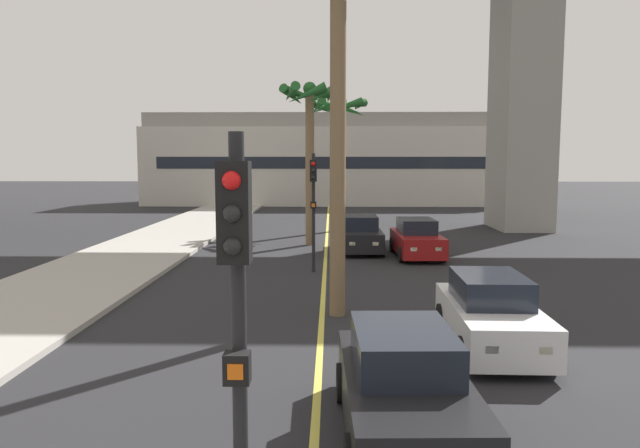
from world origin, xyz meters
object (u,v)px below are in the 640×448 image
(car_queue_fourth, at_px, (491,315))
(palm_tree_mid_median, at_px, (310,118))
(car_queue_front, at_px, (361,235))
(car_queue_third, at_px, (404,388))
(palm_tree_near_median, at_px, (338,25))
(traffic_light_median_far, at_px, (313,196))
(car_queue_second, at_px, (417,239))
(traffic_light_median_near, at_px, (238,326))
(palm_tree_far_median, at_px, (337,122))

(car_queue_fourth, distance_m, palm_tree_mid_median, 16.67)
(car_queue_front, distance_m, palm_tree_mid_median, 5.98)
(car_queue_front, relative_size, palm_tree_mid_median, 0.55)
(car_queue_fourth, bearing_deg, palm_tree_mid_median, 106.05)
(car_queue_front, relative_size, car_queue_third, 0.99)
(car_queue_third, bearing_deg, palm_tree_near_median, 97.62)
(car_queue_fourth, relative_size, traffic_light_median_far, 0.99)
(car_queue_second, height_order, car_queue_third, same)
(car_queue_front, height_order, car_queue_fourth, same)
(palm_tree_near_median, bearing_deg, car_queue_fourth, -39.00)
(car_queue_second, relative_size, traffic_light_median_near, 0.99)
(car_queue_third, bearing_deg, palm_tree_mid_median, 96.08)
(car_queue_third, height_order, car_queue_fourth, same)
(car_queue_second, bearing_deg, car_queue_fourth, -90.64)
(car_queue_third, distance_m, palm_tree_mid_median, 20.09)
(traffic_light_median_near, bearing_deg, car_queue_third, 65.14)
(palm_tree_near_median, xyz_separation_m, palm_tree_mid_median, (-1.16, 12.62, -1.37))
(car_queue_second, relative_size, car_queue_fourth, 1.00)
(car_queue_third, xyz_separation_m, traffic_light_median_near, (-1.77, -3.82, 1.99))
(palm_tree_mid_median, bearing_deg, palm_tree_near_median, -84.74)
(car_queue_third, bearing_deg, car_queue_front, 89.25)
(car_queue_second, relative_size, palm_tree_near_median, 0.45)
(car_queue_front, height_order, palm_tree_far_median, palm_tree_far_median)
(traffic_light_median_near, bearing_deg, car_queue_front, 84.62)
(traffic_light_median_near, relative_size, palm_tree_far_median, 0.57)
(car_queue_front, xyz_separation_m, palm_tree_mid_median, (-2.28, 1.92, 5.18))
(car_queue_second, bearing_deg, traffic_light_median_near, -102.07)
(car_queue_third, height_order, palm_tree_far_median, palm_tree_far_median)
(car_queue_third, relative_size, palm_tree_mid_median, 0.55)
(traffic_light_median_near, xyz_separation_m, palm_tree_mid_median, (-0.29, 23.12, 3.19))
(car_queue_fourth, distance_m, palm_tree_far_median, 21.55)
(car_queue_front, relative_size, car_queue_second, 0.99)
(traffic_light_median_near, bearing_deg, palm_tree_mid_median, 90.71)
(traffic_light_median_far, bearing_deg, palm_tree_near_median, -82.31)
(car_queue_second, xyz_separation_m, traffic_light_median_near, (-4.23, -19.77, 1.99))
(car_queue_third, relative_size, traffic_light_median_near, 0.99)
(palm_tree_near_median, xyz_separation_m, palm_tree_far_median, (0.15, 18.04, -1.21))
(car_queue_third, relative_size, traffic_light_median_far, 0.99)
(traffic_light_median_far, bearing_deg, palm_tree_mid_median, 93.16)
(car_queue_second, distance_m, traffic_light_median_far, 5.74)
(car_queue_front, height_order, car_queue_third, same)
(car_queue_third, bearing_deg, traffic_light_median_near, -114.86)
(palm_tree_far_median, bearing_deg, palm_tree_near_median, -90.48)
(car_queue_fourth, relative_size, traffic_light_median_near, 0.99)
(palm_tree_near_median, relative_size, palm_tree_mid_median, 1.22)
(car_queue_front, distance_m, traffic_light_median_near, 21.39)
(car_queue_third, xyz_separation_m, car_queue_fourth, (2.33, 4.08, 0.00))
(traffic_light_median_near, distance_m, traffic_light_median_far, 16.33)
(car_queue_second, distance_m, car_queue_third, 16.14)
(palm_tree_near_median, relative_size, palm_tree_far_median, 1.24)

